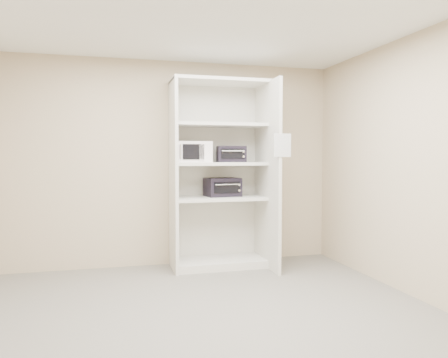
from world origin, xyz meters
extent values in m
cube|color=#605A53|center=(0.00, 0.00, 0.00)|extent=(4.50, 4.00, 0.01)
cube|color=white|center=(0.00, 0.00, 2.70)|extent=(4.50, 4.00, 0.01)
cube|color=tan|center=(0.00, 2.00, 1.35)|extent=(4.50, 0.02, 2.70)
cube|color=tan|center=(0.00, -2.00, 1.35)|extent=(4.50, 0.02, 2.70)
cube|color=tan|center=(2.25, 0.00, 1.35)|extent=(0.02, 4.00, 2.70)
cube|color=beige|center=(0.02, 1.68, 1.20)|extent=(0.04, 0.60, 2.40)
cube|color=beige|center=(1.22, 1.53, 1.20)|extent=(0.04, 0.90, 2.40)
cube|color=beige|center=(0.62, 1.99, 1.20)|extent=(1.24, 0.02, 2.40)
cube|color=beige|center=(0.62, 1.70, 0.05)|extent=(1.16, 0.56, 0.10)
cube|color=beige|center=(0.62, 1.70, 0.90)|extent=(1.16, 0.56, 0.04)
cube|color=beige|center=(0.62, 1.70, 1.35)|extent=(1.16, 0.56, 0.04)
cube|color=beige|center=(0.62, 1.70, 1.85)|extent=(1.16, 0.56, 0.04)
cube|color=beige|center=(0.62, 1.70, 2.40)|extent=(1.24, 0.60, 0.04)
cube|color=white|center=(0.28, 1.72, 1.50)|extent=(0.45, 0.35, 0.27)
cube|color=black|center=(0.79, 1.73, 1.48)|extent=(0.40, 0.32, 0.21)
cube|color=black|center=(0.68, 1.76, 1.04)|extent=(0.47, 0.38, 0.24)
cube|color=white|center=(1.24, 1.07, 1.58)|extent=(0.21, 0.02, 0.27)
camera|label=1|loc=(-0.76, -3.79, 1.45)|focal=35.00mm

